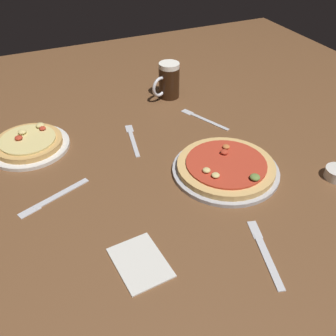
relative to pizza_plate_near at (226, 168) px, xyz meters
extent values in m
cube|color=brown|center=(-0.16, 0.07, -0.03)|extent=(2.40, 2.40, 0.03)
cylinder|color=#B2B2B7|center=(0.00, 0.00, -0.01)|extent=(0.32, 0.32, 0.01)
cylinder|color=tan|center=(0.00, 0.00, 0.00)|extent=(0.30, 0.30, 0.02)
cylinder|color=#B73823|center=(0.00, 0.00, 0.02)|extent=(0.24, 0.24, 0.01)
ellipsoid|color=#DBC67A|center=(-0.08, -0.02, 0.03)|extent=(0.02, 0.02, 0.01)
ellipsoid|color=#B73823|center=(0.02, 0.04, 0.03)|extent=(0.03, 0.03, 0.01)
ellipsoid|color=#C67038|center=(0.04, 0.07, 0.02)|extent=(0.02, 0.02, 0.01)
ellipsoid|color=#DBC67A|center=(-0.06, -0.05, 0.03)|extent=(0.02, 0.02, 0.01)
ellipsoid|color=olive|center=(0.03, -0.10, 0.03)|extent=(0.03, 0.03, 0.01)
cylinder|color=silver|center=(-0.52, 0.38, -0.01)|extent=(0.26, 0.26, 0.01)
cylinder|color=tan|center=(-0.52, 0.38, 0.00)|extent=(0.22, 0.22, 0.02)
cylinder|color=#DBC67A|center=(-0.52, 0.38, 0.02)|extent=(0.18, 0.18, 0.01)
ellipsoid|color=#DBC67A|center=(-0.47, 0.43, 0.03)|extent=(0.03, 0.03, 0.01)
ellipsoid|color=#B73823|center=(-0.55, 0.38, 0.03)|extent=(0.03, 0.03, 0.01)
ellipsoid|color=#B73823|center=(-0.47, 0.41, 0.02)|extent=(0.02, 0.02, 0.01)
ellipsoid|color=#DBC67A|center=(-0.53, 0.42, 0.03)|extent=(0.03, 0.03, 0.01)
cylinder|color=black|center=(0.05, 0.53, 0.04)|extent=(0.08, 0.08, 0.12)
cylinder|color=white|center=(0.05, 0.53, 0.12)|extent=(0.08, 0.08, 0.02)
torus|color=silver|center=(0.00, 0.50, 0.04)|extent=(0.08, 0.04, 0.08)
cube|color=silver|center=(-0.36, -0.22, -0.01)|extent=(0.12, 0.16, 0.01)
cube|color=silver|center=(-0.20, 0.26, -0.01)|extent=(0.04, 0.16, 0.01)
cube|color=silver|center=(-0.18, 0.35, -0.01)|extent=(0.03, 0.05, 0.00)
cube|color=silver|center=(-0.48, 0.10, -0.01)|extent=(0.17, 0.08, 0.01)
cube|color=silver|center=(-0.57, 0.07, -0.01)|extent=(0.06, 0.04, 0.00)
cube|color=silver|center=(0.10, 0.28, -0.01)|extent=(0.08, 0.17, 0.01)
cube|color=silver|center=(0.06, 0.38, -0.01)|extent=(0.04, 0.05, 0.00)
cube|color=silver|center=(-0.08, -0.33, -0.01)|extent=(0.06, 0.17, 0.01)
cube|color=silver|center=(-0.06, -0.24, -0.01)|extent=(0.04, 0.06, 0.00)
camera|label=1|loc=(-0.54, -0.77, 0.71)|focal=41.11mm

